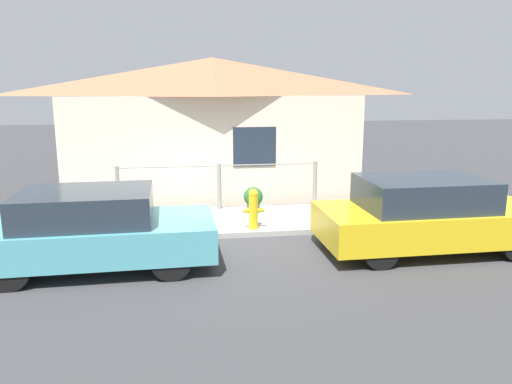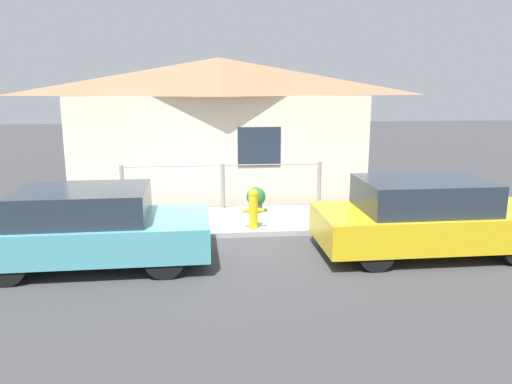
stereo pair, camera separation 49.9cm
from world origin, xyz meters
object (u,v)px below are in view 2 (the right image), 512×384
at_px(car_left, 91,227).
at_px(car_right, 428,217).
at_px(fire_hydrant, 253,208).
at_px(potted_plant_near_hydrant, 256,199).

xyz_separation_m(car_left, car_right, (6.10, 0.00, 0.01)).
bearing_deg(car_right, car_left, 179.42).
bearing_deg(car_right, fire_hydrant, 152.95).
height_order(car_left, fire_hydrant, car_left).
distance_m(car_left, car_right, 6.10).
distance_m(car_right, fire_hydrant, 3.48).
relative_size(car_left, car_right, 0.96).
height_order(fire_hydrant, potted_plant_near_hydrant, fire_hydrant).
relative_size(car_left, potted_plant_near_hydrant, 6.64).
bearing_deg(fire_hydrant, potted_plant_near_hydrant, 81.75).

